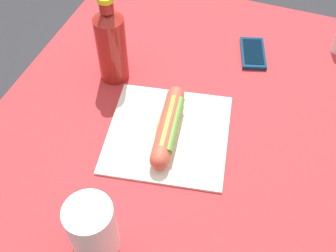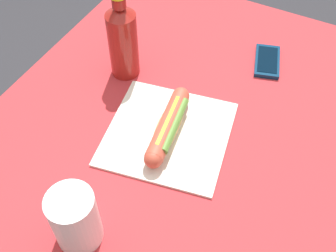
{
  "view_description": "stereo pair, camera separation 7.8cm",
  "coord_description": "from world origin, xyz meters",
  "px_view_note": "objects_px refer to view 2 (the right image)",
  "views": [
    {
      "loc": [
        0.64,
        0.2,
        1.49
      ],
      "look_at": [
        0.08,
        -0.01,
        0.77
      ],
      "focal_mm": 44.82,
      "sensor_mm": 36.0,
      "label": 1
    },
    {
      "loc": [
        0.61,
        0.27,
        1.49
      ],
      "look_at": [
        0.08,
        -0.01,
        0.77
      ],
      "focal_mm": 44.82,
      "sensor_mm": 36.0,
      "label": 2
    }
  ],
  "objects_px": {
    "soda_bottle": "(123,40)",
    "drinking_cup": "(75,219)",
    "cell_phone": "(267,61)",
    "hot_dog": "(168,126)"
  },
  "relations": [
    {
      "from": "hot_dog",
      "to": "soda_bottle",
      "type": "xyz_separation_m",
      "value": [
        -0.14,
        -0.2,
        0.07
      ]
    },
    {
      "from": "soda_bottle",
      "to": "drinking_cup",
      "type": "relative_size",
      "value": 1.79
    },
    {
      "from": "hot_dog",
      "to": "soda_bottle",
      "type": "relative_size",
      "value": 0.99
    },
    {
      "from": "soda_bottle",
      "to": "drinking_cup",
      "type": "xyz_separation_m",
      "value": [
        0.44,
        0.16,
        -0.04
      ]
    },
    {
      "from": "cell_phone",
      "to": "soda_bottle",
      "type": "xyz_separation_m",
      "value": [
        0.2,
        -0.32,
        0.1
      ]
    },
    {
      "from": "cell_phone",
      "to": "soda_bottle",
      "type": "bearing_deg",
      "value": -57.67
    },
    {
      "from": "cell_phone",
      "to": "drinking_cup",
      "type": "height_order",
      "value": "drinking_cup"
    },
    {
      "from": "hot_dog",
      "to": "soda_bottle",
      "type": "bearing_deg",
      "value": -124.93
    },
    {
      "from": "soda_bottle",
      "to": "drinking_cup",
      "type": "height_order",
      "value": "soda_bottle"
    },
    {
      "from": "cell_phone",
      "to": "hot_dog",
      "type": "bearing_deg",
      "value": -19.77
    }
  ]
}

